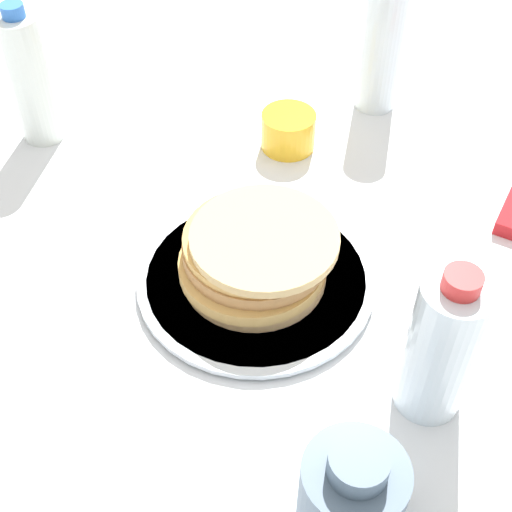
# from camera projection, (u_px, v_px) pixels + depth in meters

# --- Properties ---
(ground_plane) EXTENTS (4.00, 4.00, 0.00)m
(ground_plane) POSITION_uv_depth(u_px,v_px,m) (257.00, 304.00, 0.84)
(ground_plane) COLOR white
(plate) EXTENTS (0.29, 0.29, 0.01)m
(plate) POSITION_uv_depth(u_px,v_px,m) (256.00, 279.00, 0.86)
(plate) COLOR silver
(plate) RESTS_ON ground_plane
(pancake_stack) EXTENTS (0.19, 0.18, 0.07)m
(pancake_stack) POSITION_uv_depth(u_px,v_px,m) (256.00, 255.00, 0.83)
(pancake_stack) COLOR tan
(pancake_stack) RESTS_ON plate
(juice_glass) EXTENTS (0.08, 0.08, 0.06)m
(juice_glass) POSITION_uv_depth(u_px,v_px,m) (288.00, 131.00, 1.03)
(juice_glass) COLOR yellow
(juice_glass) RESTS_ON ground_plane
(cream_jug) EXTENTS (0.10, 0.10, 0.11)m
(cream_jug) POSITION_uv_depth(u_px,v_px,m) (352.00, 492.00, 0.63)
(cream_jug) COLOR #4C6075
(cream_jug) RESTS_ON ground_plane
(water_bottle_near) EXTENTS (0.06, 0.06, 0.22)m
(water_bottle_near) POSITION_uv_depth(u_px,v_px,m) (382.00, 46.00, 1.05)
(water_bottle_near) COLOR silver
(water_bottle_near) RESTS_ON ground_plane
(water_bottle_mid) EXTENTS (0.07, 0.07, 0.19)m
(water_bottle_mid) POSITION_uv_depth(u_px,v_px,m) (442.00, 347.00, 0.69)
(water_bottle_mid) COLOR silver
(water_bottle_mid) RESTS_ON ground_plane
(water_bottle_far) EXTENTS (0.06, 0.06, 0.21)m
(water_bottle_far) POSITION_uv_depth(u_px,v_px,m) (31.00, 79.00, 1.00)
(water_bottle_far) COLOR silver
(water_bottle_far) RESTS_ON ground_plane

